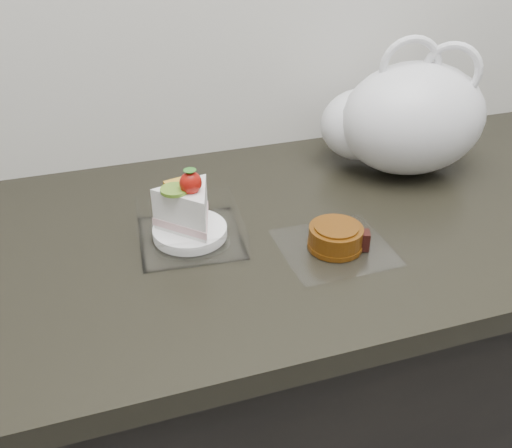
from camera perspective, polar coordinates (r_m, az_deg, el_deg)
counter at (r=1.30m, az=5.30°, el=-16.20°), size 2.04×0.64×0.90m
cake_tray at (r=0.93m, az=-6.70°, el=0.40°), size 0.18×0.18×0.13m
mooncake_wrap at (r=0.92m, az=8.04°, el=-1.51°), size 0.17×0.16×0.04m
plastic_bag at (r=1.16m, az=14.48°, el=10.17°), size 0.36×0.32×0.27m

